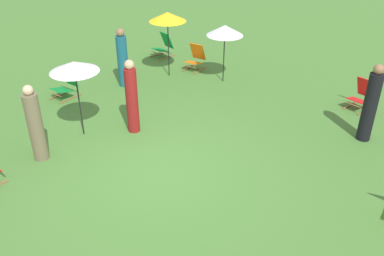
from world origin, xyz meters
TOP-DOWN VIEW (x-y plane):
  - ground_plane at (0.00, 0.00)m, footprint 40.00×40.00m
  - deckchair_0 at (-2.57, 5.22)m, footprint 0.51×0.78m
  - deckchair_1 at (2.65, 5.35)m, footprint 0.66×0.86m
  - deckchair_4 at (-4.43, 1.43)m, footprint 0.50×0.78m
  - deckchair_8 at (-4.15, 5.60)m, footprint 0.66×0.86m
  - umbrella_0 at (-1.32, 4.87)m, footprint 1.08×1.08m
  - umbrella_1 at (-2.49, 0.23)m, footprint 1.10×1.10m
  - umbrella_2 at (-2.96, 4.31)m, footprint 1.11×1.11m
  - person_0 at (-2.49, -1.01)m, footprint 0.42×0.42m
  - person_1 at (-1.60, 1.04)m, footprint 0.41×0.41m
  - person_2 at (3.15, 3.76)m, footprint 0.42×0.42m
  - person_3 at (-3.62, 2.95)m, footprint 0.35×0.35m

SIDE VIEW (x-z plane):
  - ground_plane at x=0.00m, z-range 0.00..0.00m
  - deckchair_0 at x=-2.57m, z-range -0.05..0.79m
  - deckchair_1 at x=2.65m, z-range -0.05..0.79m
  - deckchair_4 at x=-4.43m, z-range -0.05..0.79m
  - deckchair_8 at x=-4.15m, z-range -0.05..0.79m
  - person_0 at x=-2.49m, z-range -0.05..1.69m
  - person_3 at x=-3.62m, z-range -0.04..1.69m
  - person_1 at x=-1.60m, z-range -0.04..1.79m
  - person_2 at x=3.15m, z-range -0.04..1.83m
  - umbrella_0 at x=-1.32m, z-range 0.72..2.45m
  - umbrella_1 at x=-2.49m, z-range 0.80..2.65m
  - umbrella_2 at x=-2.96m, z-range 0.86..2.85m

